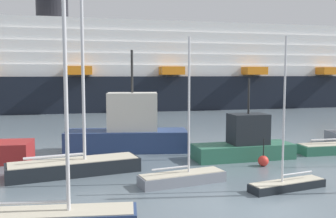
# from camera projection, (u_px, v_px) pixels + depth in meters

# --- Properties ---
(ground_plane) EXTENTS (600.00, 600.00, 0.00)m
(ground_plane) POSITION_uv_depth(u_px,v_px,m) (257.00, 209.00, 15.82)
(ground_plane) COLOR slate
(sailboat_0) EXTENTS (4.16, 1.68, 7.35)m
(sailboat_0) POSITION_uv_depth(u_px,v_px,m) (287.00, 182.00, 18.44)
(sailboat_0) COLOR black
(sailboat_0) RESTS_ON ground_plane
(sailboat_2) EXTENTS (7.45, 3.27, 11.73)m
(sailboat_2) POSITION_uv_depth(u_px,v_px,m) (75.00, 164.00, 21.23)
(sailboat_2) COLOR black
(sailboat_2) RESTS_ON ground_plane
(sailboat_3) EXTENTS (4.65, 2.03, 7.44)m
(sailboat_3) POSITION_uv_depth(u_px,v_px,m) (182.00, 176.00, 19.40)
(sailboat_3) COLOR gray
(sailboat_3) RESTS_ON ground_plane
(sailboat_6) EXTENTS (5.84, 2.08, 9.06)m
(sailboat_6) POSITION_uv_depth(u_px,v_px,m) (56.00, 218.00, 13.49)
(sailboat_6) COLOR navy
(sailboat_6) RESTS_ON ground_plane
(fishing_boat_0) EXTENTS (6.66, 2.36, 5.29)m
(fishing_boat_0) POSITION_uv_depth(u_px,v_px,m) (245.00, 143.00, 25.07)
(fishing_boat_0) COLOR #2D6B51
(fishing_boat_0) RESTS_ON ground_plane
(fishing_boat_2) EXTENTS (9.03, 4.03, 7.28)m
(fishing_boat_2) POSITION_uv_depth(u_px,v_px,m) (129.00, 130.00, 27.58)
(fishing_boat_2) COLOR navy
(fishing_boat_2) RESTS_ON ground_plane
(channel_buoy_0) EXTENTS (0.65, 0.65, 1.69)m
(channel_buoy_0) POSITION_uv_depth(u_px,v_px,m) (263.00, 161.00, 23.09)
(channel_buoy_0) COLOR red
(channel_buoy_0) RESTS_ON ground_plane
(cruise_ship) EXTENTS (94.45, 15.72, 18.39)m
(cruise_ship) POSITION_uv_depth(u_px,v_px,m) (161.00, 72.00, 62.47)
(cruise_ship) COLOR black
(cruise_ship) RESTS_ON ground_plane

